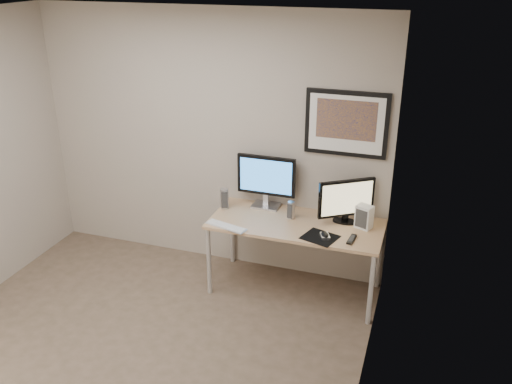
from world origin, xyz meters
TOP-DOWN VIEW (x-y plane):
  - floor at (0.00, 0.00)m, footprint 3.60×3.60m
  - room at (0.00, 0.45)m, footprint 3.60×3.60m
  - desk at (1.00, 1.35)m, footprint 1.60×0.70m
  - framed_art at (1.35, 1.68)m, footprint 0.75×0.04m
  - monitor_large at (0.63, 1.60)m, footprint 0.58×0.19m
  - monitor_tv at (1.43, 1.50)m, footprint 0.46×0.33m
  - speaker_left at (0.25, 1.44)m, footprint 0.11×0.11m
  - speaker_right at (0.93, 1.43)m, footprint 0.08×0.08m
  - keyboard at (0.41, 1.06)m, footprint 0.42×0.21m
  - mousepad at (1.27, 1.14)m, footprint 0.35×0.33m
  - mouse at (1.31, 1.15)m, footprint 0.11×0.13m
  - remote at (1.54, 1.17)m, footprint 0.07×0.18m
  - fan_unit at (1.61, 1.45)m, footprint 0.17×0.15m

SIDE VIEW (x-z plane):
  - floor at x=0.00m, z-range 0.00..0.00m
  - desk at x=1.00m, z-range 0.30..1.03m
  - mousepad at x=1.27m, z-range 0.73..0.73m
  - keyboard at x=0.41m, z-range 0.73..0.74m
  - remote at x=1.54m, z-range 0.73..0.75m
  - mouse at x=1.31m, z-range 0.73..0.77m
  - speaker_right at x=0.93m, z-range 0.73..0.90m
  - speaker_left at x=0.25m, z-range 0.73..0.93m
  - fan_unit at x=1.61m, z-range 0.73..0.95m
  - monitor_tv at x=1.43m, z-range 0.74..1.17m
  - monitor_large at x=0.63m, z-range 0.76..1.28m
  - framed_art at x=1.35m, z-range 1.32..1.92m
  - room at x=0.00m, z-range -0.16..3.44m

